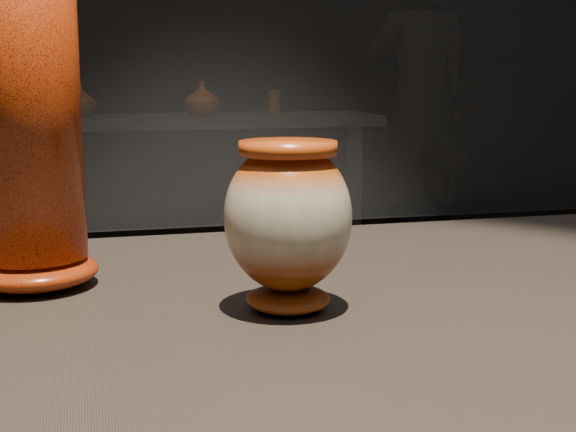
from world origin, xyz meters
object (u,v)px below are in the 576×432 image
at_px(main_vase, 288,219).
at_px(visitor, 418,105).
at_px(back_shelf, 182,167).
at_px(tall_vase, 25,94).

height_order(main_vase, visitor, visitor).
bearing_deg(back_shelf, tall_vase, -99.63).
distance_m(main_vase, back_shelf, 3.40).
bearing_deg(tall_vase, main_vase, -31.99).
distance_m(tall_vase, visitor, 4.21).
bearing_deg(visitor, back_shelf, 21.47).
bearing_deg(main_vase, tall_vase, 148.01).
bearing_deg(visitor, main_vase, 69.31).
height_order(main_vase, tall_vase, tall_vase).
relative_size(back_shelf, visitor, 1.09).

